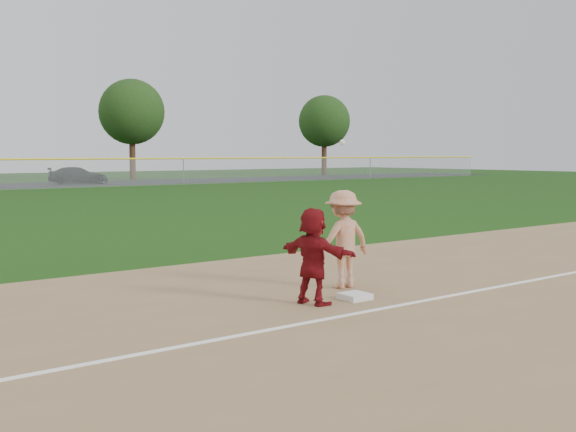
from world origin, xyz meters
TOP-DOWN VIEW (x-y plane):
  - ground at (0.00, 0.00)m, footprint 160.00×160.00m
  - foul_line at (0.00, -0.80)m, footprint 60.00×0.10m
  - first_base at (0.21, -0.01)m, footprint 0.46×0.46m
  - base_runner at (-0.56, 0.14)m, footprint 0.72×1.49m
  - car_right at (14.04, 46.04)m, footprint 4.90×3.27m
  - first_base_play at (0.76, 0.88)m, footprint 1.17×0.83m
  - tree_3 at (22.00, 52.80)m, footprint 6.00×6.00m
  - tree_4 at (44.00, 51.20)m, footprint 5.60×5.60m

SIDE VIEW (x-z plane):
  - ground at x=0.00m, z-range 0.00..0.00m
  - foul_line at x=0.00m, z-range 0.02..0.03m
  - first_base at x=0.21m, z-range 0.02..0.12m
  - car_right at x=14.04m, z-range 0.01..1.33m
  - base_runner at x=-0.56m, z-range 0.02..1.56m
  - first_base_play at x=0.76m, z-range -0.42..2.20m
  - tree_4 at x=44.00m, z-range 1.51..10.18m
  - tree_3 at x=22.00m, z-range 1.57..10.76m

